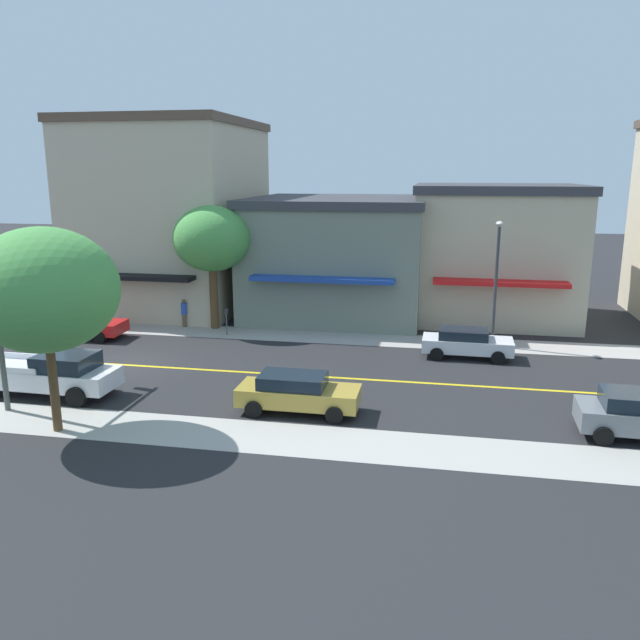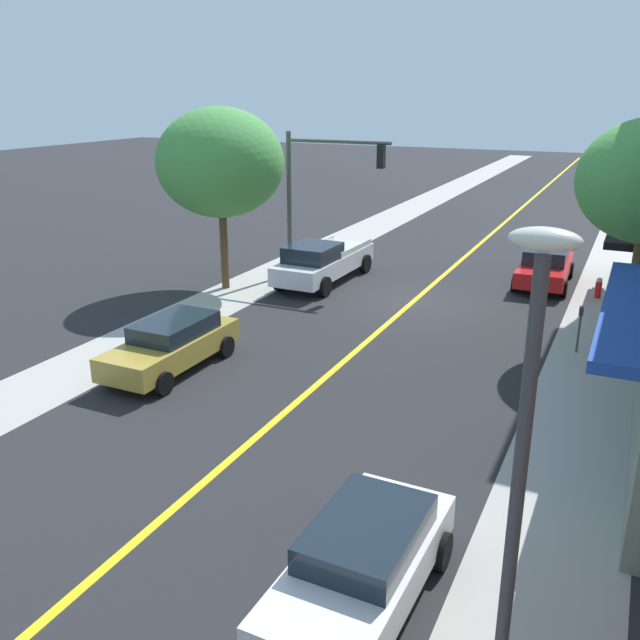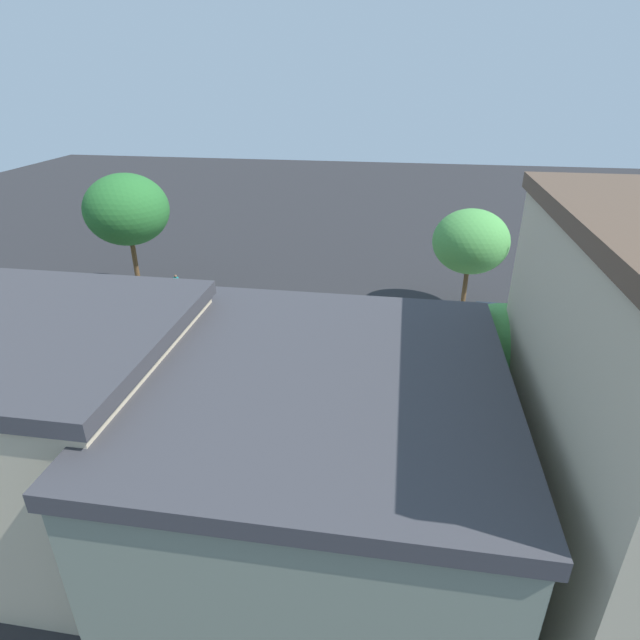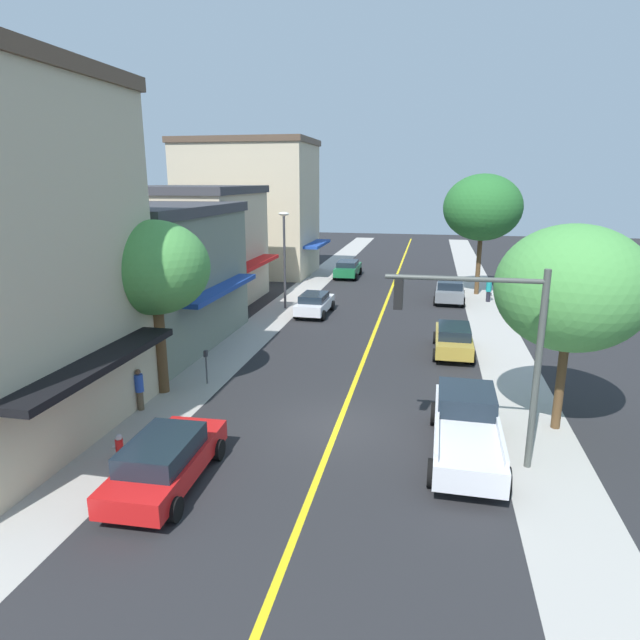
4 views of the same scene
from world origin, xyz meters
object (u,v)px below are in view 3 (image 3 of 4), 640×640
(white_sedan_left_curb, at_px, (203,373))
(traffic_light_mast, at_px, (525,272))
(red_sedan_left_curb, at_px, (619,407))
(street_tree_left_near, at_px, (127,210))
(street_tree_right_corner, at_px, (471,242))
(small_dog, at_px, (170,289))
(fire_hydrant, at_px, (607,441))
(white_pickup_truck, at_px, (508,322))
(grey_sedan_right_curb, at_px, (171,300))
(gold_sedan_right_curb, at_px, (344,313))
(street_tree_left_far, at_px, (503,352))
(street_lamp, at_px, (149,337))
(pedestrian_teal_shirt, at_px, (177,285))
(pedestrian_blue_shirt, at_px, (532,442))
(parking_meter, at_px, (457,414))

(white_sedan_left_curb, bearing_deg, traffic_light_mast, -151.39)
(red_sedan_left_curb, bearing_deg, street_tree_left_near, -21.57)
(street_tree_right_corner, bearing_deg, small_dog, 90.70)
(fire_hydrant, xyz_separation_m, white_pickup_truck, (10.49, 2.54, 0.49))
(white_sedan_left_curb, xyz_separation_m, grey_sedan_right_curb, (8.52, 5.43, 0.08))
(fire_hydrant, xyz_separation_m, gold_sedan_right_curb, (10.45, 12.71, 0.38))
(white_pickup_truck, bearing_deg, street_tree_left_far, 78.00)
(white_sedan_left_curb, bearing_deg, street_lamp, 60.39)
(street_tree_right_corner, relative_size, gold_sedan_right_curb, 1.56)
(traffic_light_mast, height_order, pedestrian_teal_shirt, traffic_light_mast)
(street_tree_right_corner, relative_size, small_dog, 9.28)
(street_lamp, bearing_deg, gold_sedan_right_curb, -36.03)
(pedestrian_teal_shirt, bearing_deg, fire_hydrant, -142.95)
(pedestrian_teal_shirt, bearing_deg, pedestrian_blue_shirt, -148.82)
(parking_meter, bearing_deg, pedestrian_blue_shirt, -114.36)
(gold_sedan_right_curb, relative_size, white_sedan_left_curb, 1.05)
(street_tree_right_corner, xyz_separation_m, fire_hydrant, (-13.67, -4.93, -4.55))
(red_sedan_left_curb, height_order, white_pickup_truck, white_pickup_truck)
(traffic_light_mast, height_order, street_lamp, street_lamp)
(street_tree_left_far, relative_size, traffic_light_mast, 1.15)
(fire_hydrant, xyz_separation_m, grey_sedan_right_curb, (10.58, 24.53, 0.43))
(traffic_light_mast, relative_size, street_lamp, 0.94)
(pedestrian_teal_shirt, bearing_deg, street_tree_right_corner, -114.09)
(white_sedan_left_curb, bearing_deg, street_tree_right_corner, -139.35)
(street_tree_left_near, bearing_deg, white_sedan_left_curb, -140.45)
(traffic_light_mast, bearing_deg, white_pickup_truck, -54.05)
(street_tree_left_near, bearing_deg, grey_sedan_right_curb, -122.05)
(gold_sedan_right_curb, height_order, small_dog, gold_sedan_right_curb)
(grey_sedan_right_curb, bearing_deg, street_tree_left_far, 150.50)
(street_lamp, distance_m, gold_sedan_right_curb, 13.60)
(street_tree_left_near, xyz_separation_m, grey_sedan_right_curb, (-2.08, -3.33, -5.56))
(street_tree_left_far, height_order, small_dog, street_tree_left_far)
(fire_hydrant, bearing_deg, traffic_light_mast, 10.23)
(grey_sedan_right_curb, distance_m, pedestrian_blue_shirt, 24.18)
(street_tree_left_far, bearing_deg, street_lamp, 86.25)
(traffic_light_mast, distance_m, gold_sedan_right_curb, 11.23)
(pedestrian_blue_shirt, bearing_deg, traffic_light_mast, 91.07)
(street_tree_left_near, distance_m, pedestrian_teal_shirt, 6.15)
(parking_meter, distance_m, small_dog, 23.55)
(street_tree_left_near, relative_size, grey_sedan_right_curb, 2.10)
(street_tree_right_corner, distance_m, street_tree_left_far, 14.93)
(fire_hydrant, height_order, street_lamp, street_lamp)
(street_lamp, distance_m, pedestrian_teal_shirt, 14.66)
(gold_sedan_right_curb, distance_m, white_sedan_left_curb, 10.55)
(gold_sedan_right_curb, xyz_separation_m, pedestrian_blue_shirt, (-11.67, -9.28, 0.08))
(white_pickup_truck, distance_m, small_dog, 23.52)
(fire_hydrant, height_order, pedestrian_teal_shirt, pedestrian_teal_shirt)
(pedestrian_teal_shirt, bearing_deg, grey_sedan_right_curb, 169.97)
(traffic_light_mast, bearing_deg, street_tree_left_near, -93.87)
(street_tree_right_corner, bearing_deg, fire_hydrant, -160.16)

